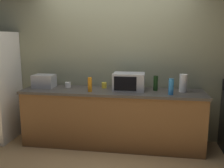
{
  "coord_description": "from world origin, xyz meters",
  "views": [
    {
      "loc": [
        0.58,
        -3.3,
        1.72
      ],
      "look_at": [
        0.0,
        0.4,
        1.0
      ],
      "focal_mm": 39.47,
      "sensor_mm": 36.0,
      "label": 1
    }
  ],
  "objects_px": {
    "mug_white": "(68,85)",
    "bottle_wine": "(156,83)",
    "bottle_spray_cleaner": "(171,87)",
    "paper_towel_roll": "(183,83)",
    "toaster_oven": "(44,81)",
    "mug_yellow": "(104,85)",
    "microwave": "(129,82)",
    "bottle_dish_soap": "(90,84)"
  },
  "relations": [
    {
      "from": "mug_yellow",
      "to": "microwave",
      "type": "bearing_deg",
      "value": -14.2
    },
    {
      "from": "bottle_dish_soap",
      "to": "mug_white",
      "type": "xyz_separation_m",
      "value": [
        -0.44,
        0.26,
        -0.07
      ]
    },
    {
      "from": "bottle_wine",
      "to": "toaster_oven",
      "type": "bearing_deg",
      "value": -178.87
    },
    {
      "from": "toaster_oven",
      "to": "bottle_wine",
      "type": "height_order",
      "value": "bottle_wine"
    },
    {
      "from": "paper_towel_roll",
      "to": "toaster_oven",
      "type": "bearing_deg",
      "value": 179.74
    },
    {
      "from": "bottle_dish_soap",
      "to": "mug_yellow",
      "type": "bearing_deg",
      "value": 60.76
    },
    {
      "from": "microwave",
      "to": "bottle_wine",
      "type": "relative_size",
      "value": 2.09
    },
    {
      "from": "microwave",
      "to": "bottle_dish_soap",
      "type": "distance_m",
      "value": 0.6
    },
    {
      "from": "bottle_dish_soap",
      "to": "mug_white",
      "type": "distance_m",
      "value": 0.51
    },
    {
      "from": "microwave",
      "to": "mug_white",
      "type": "bearing_deg",
      "value": 176.07
    },
    {
      "from": "paper_towel_roll",
      "to": "bottle_spray_cleaner",
      "type": "relative_size",
      "value": 1.17
    },
    {
      "from": "mug_white",
      "to": "bottle_wine",
      "type": "bearing_deg",
      "value": -0.87
    },
    {
      "from": "toaster_oven",
      "to": "mug_yellow",
      "type": "height_order",
      "value": "toaster_oven"
    },
    {
      "from": "bottle_wine",
      "to": "bottle_spray_cleaner",
      "type": "bearing_deg",
      "value": -49.04
    },
    {
      "from": "mug_white",
      "to": "bottle_dish_soap",
      "type": "bearing_deg",
      "value": -30.59
    },
    {
      "from": "toaster_oven",
      "to": "bottle_spray_cleaner",
      "type": "xyz_separation_m",
      "value": [
        2.02,
        -0.21,
        0.01
      ]
    },
    {
      "from": "bottle_spray_cleaner",
      "to": "bottle_dish_soap",
      "type": "bearing_deg",
      "value": 179.5
    },
    {
      "from": "bottle_spray_cleaner",
      "to": "mug_yellow",
      "type": "xyz_separation_m",
      "value": [
        -1.04,
        0.3,
        -0.07
      ]
    },
    {
      "from": "bottle_spray_cleaner",
      "to": "paper_towel_roll",
      "type": "bearing_deg",
      "value": 46.35
    },
    {
      "from": "toaster_oven",
      "to": "bottle_wine",
      "type": "distance_m",
      "value": 1.81
    },
    {
      "from": "mug_white",
      "to": "toaster_oven",
      "type": "bearing_deg",
      "value": -171.55
    },
    {
      "from": "mug_white",
      "to": "paper_towel_roll",
      "type": "bearing_deg",
      "value": -2.1
    },
    {
      "from": "paper_towel_roll",
      "to": "bottle_dish_soap",
      "type": "height_order",
      "value": "paper_towel_roll"
    },
    {
      "from": "paper_towel_roll",
      "to": "bottle_dish_soap",
      "type": "distance_m",
      "value": 1.41
    },
    {
      "from": "bottle_wine",
      "to": "mug_white",
      "type": "relative_size",
      "value": 2.5
    },
    {
      "from": "toaster_oven",
      "to": "mug_white",
      "type": "height_order",
      "value": "toaster_oven"
    },
    {
      "from": "bottle_wine",
      "to": "bottle_spray_cleaner",
      "type": "distance_m",
      "value": 0.33
    },
    {
      "from": "bottle_dish_soap",
      "to": "bottle_wine",
      "type": "bearing_deg",
      "value": 13.5
    },
    {
      "from": "bottle_dish_soap",
      "to": "bottle_spray_cleaner",
      "type": "bearing_deg",
      "value": -0.5
    },
    {
      "from": "microwave",
      "to": "paper_towel_roll",
      "type": "xyz_separation_m",
      "value": [
        0.82,
        0.0,
        0.0
      ]
    },
    {
      "from": "paper_towel_roll",
      "to": "bottle_spray_cleaner",
      "type": "xyz_separation_m",
      "value": [
        -0.19,
        -0.2,
        -0.02
      ]
    },
    {
      "from": "toaster_oven",
      "to": "mug_yellow",
      "type": "distance_m",
      "value": 0.99
    },
    {
      "from": "paper_towel_roll",
      "to": "bottle_wine",
      "type": "height_order",
      "value": "paper_towel_roll"
    },
    {
      "from": "bottle_dish_soap",
      "to": "mug_white",
      "type": "bearing_deg",
      "value": 149.41
    },
    {
      "from": "microwave",
      "to": "toaster_oven",
      "type": "distance_m",
      "value": 1.4
    },
    {
      "from": "microwave",
      "to": "bottle_dish_soap",
      "type": "relative_size",
      "value": 2.19
    },
    {
      "from": "bottle_spray_cleaner",
      "to": "mug_yellow",
      "type": "height_order",
      "value": "bottle_spray_cleaner"
    },
    {
      "from": "toaster_oven",
      "to": "bottle_spray_cleaner",
      "type": "relative_size",
      "value": 1.48
    },
    {
      "from": "mug_yellow",
      "to": "mug_white",
      "type": "bearing_deg",
      "value": -176.72
    },
    {
      "from": "paper_towel_roll",
      "to": "mug_white",
      "type": "bearing_deg",
      "value": 177.9
    },
    {
      "from": "bottle_spray_cleaner",
      "to": "microwave",
      "type": "bearing_deg",
      "value": 162.34
    },
    {
      "from": "toaster_oven",
      "to": "paper_towel_roll",
      "type": "relative_size",
      "value": 1.26
    }
  ]
}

